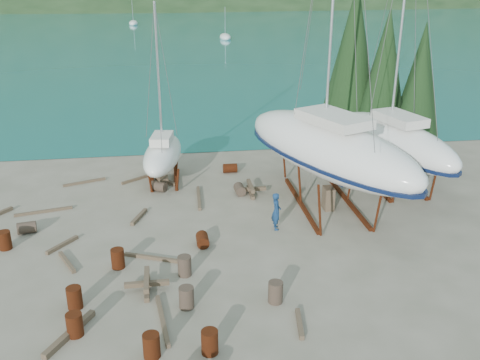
{
  "coord_description": "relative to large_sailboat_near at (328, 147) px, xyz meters",
  "views": [
    {
      "loc": [
        -1.6,
        -20.89,
        12.11
      ],
      "look_at": [
        1.8,
        3.0,
        2.56
      ],
      "focal_mm": 40.0,
      "sensor_mm": 36.0,
      "label": 1
    }
  ],
  "objects": [
    {
      "name": "small_sailboat_shore",
      "position": [
        -8.75,
        4.8,
        -1.57
      ],
      "size": [
        3.12,
        6.8,
        10.48
      ],
      "rotation": [
        0.0,
        0.0,
        -0.17
      ],
      "color": "white",
      "rests_on": "ground"
    },
    {
      "name": "drum_6",
      "position": [
        -7.04,
        -3.81,
        -3.01
      ],
      "size": [
        0.59,
        0.89,
        0.58
      ],
      "primitive_type": "cylinder",
      "rotation": [
        1.57,
        0.0,
        0.01
      ],
      "color": "#55230E",
      "rests_on": "ground"
    },
    {
      "name": "timber_15",
      "position": [
        -15.17,
        1.02,
        -3.23
      ],
      "size": [
        2.92,
        0.81,
        0.15
      ],
      "primitive_type": "cube",
      "rotation": [
        0.0,
        0.0,
        1.8
      ],
      "color": "brown",
      "rests_on": "ground"
    },
    {
      "name": "worker",
      "position": [
        -3.27,
        -2.57,
        -2.34
      ],
      "size": [
        0.49,
        0.72,
        1.92
      ],
      "primitive_type": "imported",
      "rotation": [
        0.0,
        0.0,
        1.53
      ],
      "color": "navy",
      "rests_on": "ground"
    },
    {
      "name": "timber_4",
      "position": [
        -13.56,
        -2.99,
        -3.22
      ],
      "size": [
        1.29,
        1.58,
        0.17
      ],
      "primitive_type": "cube",
      "rotation": [
        0.0,
        0.0,
        2.48
      ],
      "color": "brown",
      "rests_on": "ground"
    },
    {
      "name": "drum_17",
      "position": [
        -4.57,
        -8.78,
        -2.86
      ],
      "size": [
        0.58,
        0.58,
        0.88
      ],
      "primitive_type": "cylinder",
      "color": "#2D2823",
      "rests_on": "ground"
    },
    {
      "name": "cypress_far_right",
      "position": [
        8.67,
        7.81,
        1.91
      ],
      "size": [
        3.24,
        3.24,
        9.0
      ],
      "color": "black",
      "rests_on": "ground"
    },
    {
      "name": "timber_10",
      "position": [
        -6.83,
        1.63,
        -3.22
      ],
      "size": [
        0.27,
        3.11,
        0.16
      ],
      "primitive_type": "cube",
      "rotation": [
        0.0,
        0.0,
        3.11
      ],
      "color": "brown",
      "rests_on": "ground"
    },
    {
      "name": "drum_11",
      "position": [
        -4.44,
        2.06,
        -3.01
      ],
      "size": [
        0.63,
        0.91,
        0.58
      ],
      "primitive_type": "cylinder",
      "rotation": [
        1.57,
        0.0,
        3.2
      ],
      "color": "#2D2823",
      "rests_on": "ground"
    },
    {
      "name": "drum_14",
      "position": [
        -10.82,
        -5.28,
        -2.86
      ],
      "size": [
        0.58,
        0.58,
        0.88
      ],
      "primitive_type": "cylinder",
      "color": "#55230E",
      "rests_on": "ground"
    },
    {
      "name": "timber_6",
      "position": [
        -8.64,
        4.41,
        -3.21
      ],
      "size": [
        1.31,
        1.42,
        0.19
      ],
      "primitive_type": "cube",
      "rotation": [
        0.0,
        0.0,
        0.74
      ],
      "color": "brown",
      "rests_on": "ground"
    },
    {
      "name": "drum_8",
      "position": [
        -16.12,
        -2.84,
        -2.86
      ],
      "size": [
        0.58,
        0.58,
        0.88
      ],
      "primitive_type": "cylinder",
      "color": "#55230E",
      "rests_on": "ground"
    },
    {
      "name": "drum_9",
      "position": [
        -9.07,
        3.15,
        -3.01
      ],
      "size": [
        1.05,
        0.95,
        0.58
      ],
      "primitive_type": "cylinder",
      "rotation": [
        1.57,
        0.0,
        1.04
      ],
      "color": "#2D2823",
      "rests_on": "ground"
    },
    {
      "name": "drum_15",
      "position": [
        -15.49,
        -1.31,
        -3.01
      ],
      "size": [
        0.97,
        0.73,
        0.58
      ],
      "primitive_type": "cylinder",
      "rotation": [
        1.57,
        0.0,
        1.76
      ],
      "color": "#2D2823",
      "rests_on": "ground"
    },
    {
      "name": "cypress_near_right",
      "position": [
        5.67,
        6.81,
        2.49
      ],
      "size": [
        3.6,
        3.6,
        10.0
      ],
      "color": "black",
      "rests_on": "ground"
    },
    {
      "name": "timber_12",
      "position": [
        -13.09,
        -4.64,
        -3.22
      ],
      "size": [
        1.02,
        1.84,
        0.17
      ],
      "primitive_type": "cube",
      "rotation": [
        0.0,
        0.0,
        0.46
      ],
      "color": "brown",
      "rests_on": "ground"
    },
    {
      "name": "timber_0",
      "position": [
        -13.54,
        5.05,
        -3.23
      ],
      "size": [
        2.44,
        1.02,
        0.14
      ],
      "primitive_type": "cube",
      "rotation": [
        0.0,
        0.0,
        1.93
      ],
      "color": "brown",
      "rests_on": "ground"
    },
    {
      "name": "timber_11",
      "position": [
        -9.4,
        -4.77,
        -3.23
      ],
      "size": [
        2.47,
        1.16,
        0.15
      ],
      "primitive_type": "cube",
      "rotation": [
        0.0,
        0.0,
        1.17
      ],
      "color": "brown",
      "rests_on": "ground"
    },
    {
      "name": "timber_7",
      "position": [
        -4.0,
        -10.38,
        -3.22
      ],
      "size": [
        0.41,
        1.68,
        0.17
      ],
      "primitive_type": "cube",
      "rotation": [
        0.0,
        0.0,
        3.0
      ],
      "color": "brown",
      "rests_on": "ground"
    },
    {
      "name": "drum_3",
      "position": [
        -7.37,
        -11.39,
        -2.86
      ],
      "size": [
        0.58,
        0.58,
        0.88
      ],
      "primitive_type": "cylinder",
      "color": "#55230E",
      "rests_on": "ground"
    },
    {
      "name": "drum_10",
      "position": [
        -9.31,
        -11.31,
        -2.86
      ],
      "size": [
        0.58,
        0.58,
        0.88
      ],
      "primitive_type": "cylinder",
      "color": "#55230E",
      "rests_on": "ground"
    },
    {
      "name": "moored_boat_mid",
      "position": [
        3.17,
        74.81,
        -2.92
      ],
      "size": [
        2.0,
        5.0,
        6.05
      ],
      "color": "white",
      "rests_on": "ground"
    },
    {
      "name": "drum_16",
      "position": [
        -8.01,
        -8.66,
        -2.86
      ],
      "size": [
        0.58,
        0.58,
        0.88
      ],
      "primitive_type": "cylinder",
      "color": "#2D2823",
      "rests_on": "ground"
    },
    {
      "name": "timber_8",
      "position": [
        -10.1,
        -0.42,
        -3.21
      ],
      "size": [
        0.83,
        1.75,
        0.19
      ],
      "primitive_type": "cube",
      "rotation": [
        0.0,
        0.0,
        2.77
      ],
      "color": "brown",
      "rests_on": "ground"
    },
    {
      "name": "large_sailboat_far",
      "position": [
        4.77,
        2.48,
        -0.58
      ],
      "size": [
        5.73,
        10.96,
        16.65
      ],
      "rotation": [
        0.0,
        0.0,
        0.27
      ],
      "color": "white",
      "rests_on": "ground"
    },
    {
      "name": "drum_4",
      "position": [
        -4.55,
        5.64,
        -3.01
      ],
      "size": [
        0.88,
        0.58,
        0.58
      ],
      "primitive_type": "cylinder",
      "rotation": [
        1.57,
        0.0,
        1.57
      ],
      "color": "#55230E",
      "rests_on": "ground"
    },
    {
      "name": "timber_pile_aft",
      "position": [
        -3.82,
        1.98,
        -3.0
      ],
      "size": [
        1.8,
        1.8,
        0.6
      ],
      "color": "brown",
      "rests_on": "ground"
    },
    {
      "name": "timber_9",
      "position": [
        -10.4,
        5.12,
        -3.23
      ],
      "size": [
        1.87,
        1.42,
        0.15
      ],
      "primitive_type": "cube",
      "rotation": [
        0.0,
        0.0,
        2.2
      ],
      "color": "brown",
      "rests_on": "ground"
    },
    {
      "name": "timber_16",
      "position": [
        -12.2,
        -9.83,
        -3.19
      ],
      "size": [
        1.53,
        2.45,
        0.23
      ],
      "primitive_type": "cube",
      "rotation": [
        0.0,
        0.0,
        2.62
      ],
      "color": "brown",
      "rests_on": "ground"
    },
    {
      "name": "cypress_mid_right",
      "position": [
        7.17,
        4.81,
        1.62
      ],
      "size": [
        3.06,
        3.06,
        8.5
      ],
      "color": "black",
      "rests_on": "ground"
    },
    {
      "name": "ground",
      "position": [
        -6.83,
        -5.19,
        -3.3
      ],
      "size": [
        600.0,
        600.0,
        0.0
      ],
      "primitive_type": "plane",
      "color": "#656150",
      "rests_on": "ground"
    },
    {
      "name": "cypress_back_left",
      "position": [
        4.17,
        8.81,
        3.36
      ],
      "size": [
        4.14,
        4.14,
        11.5
      ],
      "color": "black",
      "rests_on": "ground"
    },
    {
      "name": "timber_pile_fore",
      "position": [
        -9.55,
        -7.26,
        -3.0
      ],
      "size": [
        1.8,
        1.8,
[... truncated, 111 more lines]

